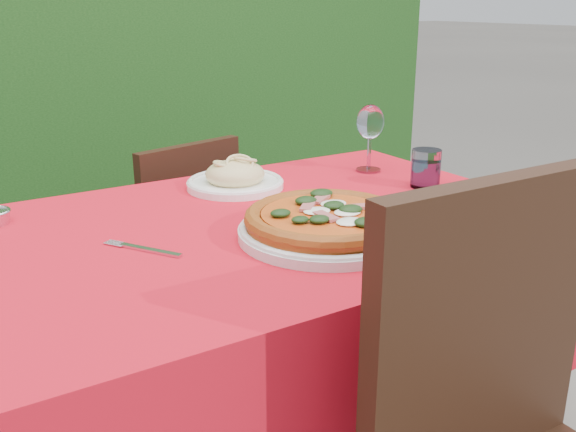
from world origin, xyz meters
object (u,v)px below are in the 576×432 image
wine_glass (370,125)px  fork (151,250)px  pizza_plate (327,223)px  water_glass (426,170)px  pasta_plate (235,178)px  chair_far (177,245)px

wine_glass → fork: bearing=-160.8°
pizza_plate → water_glass: bearing=21.5°
pasta_plate → water_glass: bearing=-31.4°
pizza_plate → fork: pizza_plate is taller
pizza_plate → water_glass: (0.43, 0.17, 0.01)m
pizza_plate → pasta_plate: size_ratio=1.70×
pizza_plate → fork: 0.35m
pizza_plate → fork: size_ratio=2.25×
pizza_plate → wine_glass: size_ratio=2.25×
water_glass → pizza_plate: bearing=-158.5°
water_glass → wine_glass: size_ratio=0.52×
chair_far → pasta_plate: (0.01, -0.41, 0.31)m
pizza_plate → wine_glass: (0.41, 0.37, 0.10)m
water_glass → fork: bearing=-176.0°
chair_far → wine_glass: 0.74m
wine_glass → chair_far: bearing=131.3°
chair_far → fork: 0.84m
wine_glass → fork: (-0.73, -0.26, -0.13)m
pasta_plate → wine_glass: wine_glass is taller
water_glass → fork: (-0.75, -0.05, -0.04)m
pizza_plate → water_glass: water_glass is taller
wine_glass → fork: wine_glass is taller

